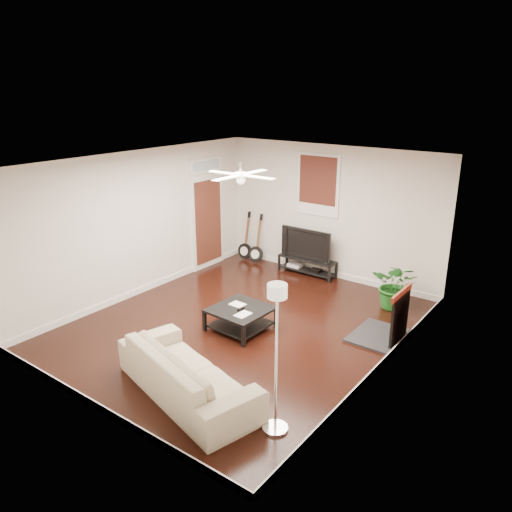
% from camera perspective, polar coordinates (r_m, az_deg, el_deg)
% --- Properties ---
extents(room, '(5.01, 6.01, 2.81)m').
position_cam_1_polar(room, '(8.20, -1.67, 0.93)').
color(room, black).
rests_on(room, ground).
extents(brick_accent, '(0.02, 2.20, 2.80)m').
position_cam_1_polar(brick_accent, '(7.91, 17.32, -0.65)').
color(brick_accent, '#974430').
rests_on(brick_accent, floor).
extents(fireplace, '(0.80, 1.10, 0.92)m').
position_cam_1_polar(fireplace, '(8.34, 14.84, -6.35)').
color(fireplace, black).
rests_on(fireplace, floor).
extents(window_back, '(1.00, 0.06, 1.30)m').
position_cam_1_polar(window_back, '(10.62, 7.07, 8.03)').
color(window_back, '#401411').
rests_on(window_back, wall_back).
extents(door_left, '(0.08, 1.00, 2.50)m').
position_cam_1_polar(door_left, '(11.17, -5.56, 4.94)').
color(door_left, white).
rests_on(door_left, wall_left).
extents(tv_stand, '(1.31, 0.35, 0.37)m').
position_cam_1_polar(tv_stand, '(10.97, 5.84, -1.16)').
color(tv_stand, black).
rests_on(tv_stand, floor).
extents(tv, '(1.17, 0.15, 0.68)m').
position_cam_1_polar(tv, '(10.82, 5.98, 1.48)').
color(tv, black).
rests_on(tv, tv_stand).
extents(coffee_table, '(0.95, 0.95, 0.38)m').
position_cam_1_polar(coffee_table, '(8.51, -1.77, -7.16)').
color(coffee_table, black).
rests_on(coffee_table, floor).
extents(sofa, '(2.48, 1.48, 0.68)m').
position_cam_1_polar(sofa, '(6.84, -7.86, -12.98)').
color(sofa, '#BBA98C').
rests_on(sofa, floor).
extents(floor_lamp, '(0.38, 0.38, 1.90)m').
position_cam_1_polar(floor_lamp, '(5.84, 2.32, -11.79)').
color(floor_lamp, silver).
rests_on(floor_lamp, floor).
extents(potted_plant, '(0.91, 0.81, 0.91)m').
position_cam_1_polar(potted_plant, '(9.52, 15.67, -3.25)').
color(potted_plant, '#1B5F1C').
rests_on(potted_plant, floor).
extents(guitar_left, '(0.37, 0.28, 1.15)m').
position_cam_1_polar(guitar_left, '(11.74, -1.30, 2.30)').
color(guitar_left, black).
rests_on(guitar_left, floor).
extents(guitar_right, '(0.39, 0.31, 1.15)m').
position_cam_1_polar(guitar_right, '(11.51, -0.02, 1.97)').
color(guitar_right, black).
rests_on(guitar_right, floor).
extents(ceiling_fan, '(1.24, 1.24, 0.32)m').
position_cam_1_polar(ceiling_fan, '(7.91, -1.75, 9.22)').
color(ceiling_fan, white).
rests_on(ceiling_fan, ceiling).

